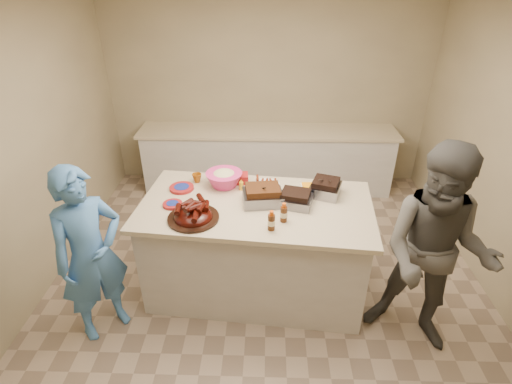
{
  "coord_description": "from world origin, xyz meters",
  "views": [
    {
      "loc": [
        -0.01,
        -3.06,
        2.93
      ],
      "look_at": [
        -0.1,
        0.1,
        1.11
      ],
      "focal_mm": 28.0,
      "sensor_mm": 36.0,
      "label": 1
    }
  ],
  "objects_px": {
    "roasting_pan": "(325,195)",
    "bbq_bottle_a": "(283,221)",
    "guest_blue": "(109,324)",
    "guest_gray": "(412,335)",
    "island": "(256,286)",
    "bbq_bottle_b": "(271,229)",
    "mustard_bottle": "(241,190)",
    "rib_platter": "(194,219)",
    "plastic_cup": "(197,182)",
    "coleslaw_bowl": "(224,186)"
  },
  "relations": [
    {
      "from": "roasting_pan",
      "to": "bbq_bottle_a",
      "type": "height_order",
      "value": "bbq_bottle_a"
    },
    {
      "from": "guest_blue",
      "to": "guest_gray",
      "type": "height_order",
      "value": "guest_gray"
    },
    {
      "from": "island",
      "to": "guest_blue",
      "type": "bearing_deg",
      "value": -152.57
    },
    {
      "from": "bbq_bottle_b",
      "to": "guest_gray",
      "type": "relative_size",
      "value": 0.1
    },
    {
      "from": "roasting_pan",
      "to": "mustard_bottle",
      "type": "height_order",
      "value": "mustard_bottle"
    },
    {
      "from": "guest_gray",
      "to": "rib_platter",
      "type": "bearing_deg",
      "value": -163.71
    },
    {
      "from": "bbq_bottle_b",
      "to": "mustard_bottle",
      "type": "xyz_separation_m",
      "value": [
        -0.29,
        0.66,
        0.0
      ]
    },
    {
      "from": "plastic_cup",
      "to": "guest_gray",
      "type": "relative_size",
      "value": 0.05
    },
    {
      "from": "island",
      "to": "roasting_pan",
      "type": "distance_m",
      "value": 1.22
    },
    {
      "from": "mustard_bottle",
      "to": "island",
      "type": "bearing_deg",
      "value": -60.38
    },
    {
      "from": "rib_platter",
      "to": "guest_gray",
      "type": "height_order",
      "value": "rib_platter"
    },
    {
      "from": "island",
      "to": "guest_blue",
      "type": "xyz_separation_m",
      "value": [
        -1.36,
        -0.54,
        0.0
      ]
    },
    {
      "from": "bbq_bottle_a",
      "to": "guest_blue",
      "type": "height_order",
      "value": "bbq_bottle_a"
    },
    {
      "from": "bbq_bottle_a",
      "to": "guest_gray",
      "type": "xyz_separation_m",
      "value": [
        1.19,
        -0.32,
        -1.01
      ]
    },
    {
      "from": "plastic_cup",
      "to": "guest_blue",
      "type": "distance_m",
      "value": 1.58
    },
    {
      "from": "coleslaw_bowl",
      "to": "island",
      "type": "bearing_deg",
      "value": -46.26
    },
    {
      "from": "island",
      "to": "guest_gray",
      "type": "distance_m",
      "value": 1.55
    },
    {
      "from": "rib_platter",
      "to": "guest_blue",
      "type": "height_order",
      "value": "rib_platter"
    },
    {
      "from": "island",
      "to": "mustard_bottle",
      "type": "height_order",
      "value": "mustard_bottle"
    },
    {
      "from": "roasting_pan",
      "to": "bbq_bottle_a",
      "type": "xyz_separation_m",
      "value": [
        -0.41,
        -0.46,
        0.0
      ]
    },
    {
      "from": "island",
      "to": "coleslaw_bowl",
      "type": "xyz_separation_m",
      "value": [
        -0.32,
        0.34,
        1.01
      ]
    },
    {
      "from": "roasting_pan",
      "to": "guest_gray",
      "type": "bearing_deg",
      "value": -25.76
    },
    {
      "from": "rib_platter",
      "to": "bbq_bottle_b",
      "type": "distance_m",
      "value": 0.68
    },
    {
      "from": "roasting_pan",
      "to": "plastic_cup",
      "type": "height_order",
      "value": "roasting_pan"
    },
    {
      "from": "mustard_bottle",
      "to": "plastic_cup",
      "type": "bearing_deg",
      "value": 162.01
    },
    {
      "from": "rib_platter",
      "to": "coleslaw_bowl",
      "type": "height_order",
      "value": "coleslaw_bowl"
    },
    {
      "from": "plastic_cup",
      "to": "mustard_bottle",
      "type": "bearing_deg",
      "value": -17.99
    },
    {
      "from": "coleslaw_bowl",
      "to": "bbq_bottle_b",
      "type": "bearing_deg",
      "value": -57.76
    },
    {
      "from": "bbq_bottle_b",
      "to": "plastic_cup",
      "type": "height_order",
      "value": "bbq_bottle_b"
    },
    {
      "from": "bbq_bottle_a",
      "to": "plastic_cup",
      "type": "distance_m",
      "value": 1.09
    },
    {
      "from": "island",
      "to": "bbq_bottle_a",
      "type": "bearing_deg",
      "value": -42.21
    },
    {
      "from": "island",
      "to": "bbq_bottle_b",
      "type": "relative_size",
      "value": 11.82
    },
    {
      "from": "plastic_cup",
      "to": "guest_blue",
      "type": "height_order",
      "value": "plastic_cup"
    },
    {
      "from": "roasting_pan",
      "to": "plastic_cup",
      "type": "distance_m",
      "value": 1.28
    },
    {
      "from": "bbq_bottle_b",
      "to": "rib_platter",
      "type": "bearing_deg",
      "value": 168.51
    },
    {
      "from": "island",
      "to": "guest_gray",
      "type": "bearing_deg",
      "value": -16.78
    },
    {
      "from": "coleslaw_bowl",
      "to": "bbq_bottle_a",
      "type": "height_order",
      "value": "coleslaw_bowl"
    },
    {
      "from": "bbq_bottle_a",
      "to": "mustard_bottle",
      "type": "height_order",
      "value": "bbq_bottle_a"
    },
    {
      "from": "rib_platter",
      "to": "guest_blue",
      "type": "xyz_separation_m",
      "value": [
        -0.83,
        -0.29,
        -1.01
      ]
    },
    {
      "from": "roasting_pan",
      "to": "guest_blue",
      "type": "xyz_separation_m",
      "value": [
        -2.01,
        -0.74,
        -1.01
      ]
    },
    {
      "from": "roasting_pan",
      "to": "guest_gray",
      "type": "xyz_separation_m",
      "value": [
        0.78,
        -0.79,
        -1.01
      ]
    },
    {
      "from": "rib_platter",
      "to": "coleslaw_bowl",
      "type": "relative_size",
      "value": 1.24
    },
    {
      "from": "guest_blue",
      "to": "rib_platter",
      "type": "bearing_deg",
      "value": -25.78
    },
    {
      "from": "plastic_cup",
      "to": "bbq_bottle_b",
      "type": "bearing_deg",
      "value": -47.3
    },
    {
      "from": "bbq_bottle_b",
      "to": "mustard_bottle",
      "type": "relative_size",
      "value": 1.59
    },
    {
      "from": "bbq_bottle_a",
      "to": "mustard_bottle",
      "type": "distance_m",
      "value": 0.66
    },
    {
      "from": "rib_platter",
      "to": "bbq_bottle_b",
      "type": "height_order",
      "value": "same"
    },
    {
      "from": "bbq_bottle_b",
      "to": "island",
      "type": "bearing_deg",
      "value": 109.42
    },
    {
      "from": "bbq_bottle_a",
      "to": "plastic_cup",
      "type": "bearing_deg",
      "value": 141.28
    },
    {
      "from": "coleslaw_bowl",
      "to": "plastic_cup",
      "type": "bearing_deg",
      "value": 165.26
    }
  ]
}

